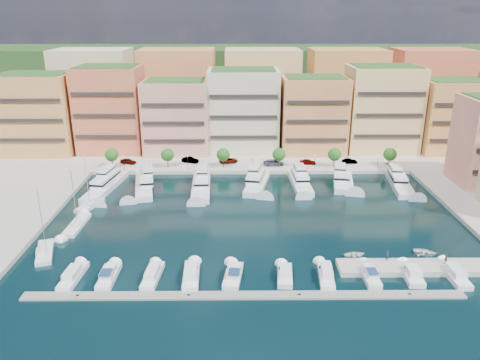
# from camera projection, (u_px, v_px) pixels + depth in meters

# --- Properties ---
(ground) EXTENTS (400.00, 400.00, 0.00)m
(ground) POSITION_uv_depth(u_px,v_px,m) (255.00, 219.00, 104.18)
(ground) COLOR black
(ground) RESTS_ON ground
(north_quay) EXTENTS (220.00, 64.00, 2.00)m
(north_quay) POSITION_uv_depth(u_px,v_px,m) (249.00, 144.00, 162.43)
(north_quay) COLOR #9E998E
(north_quay) RESTS_ON ground
(hillside) EXTENTS (240.00, 40.00, 58.00)m
(hillside) POSITION_uv_depth(u_px,v_px,m) (246.00, 115.00, 207.53)
(hillside) COLOR #1A3415
(hillside) RESTS_ON ground
(south_pontoon) EXTENTS (72.00, 2.20, 0.35)m
(south_pontoon) POSITION_uv_depth(u_px,v_px,m) (244.00, 296.00, 75.98)
(south_pontoon) COLOR gray
(south_pontoon) RESTS_ON ground
(finger_pier) EXTENTS (32.00, 5.00, 2.00)m
(finger_pier) POSITION_uv_depth(u_px,v_px,m) (427.00, 270.00, 83.72)
(finger_pier) COLOR #9E998E
(finger_pier) RESTS_ON ground
(apartment_0) EXTENTS (22.00, 16.50, 24.80)m
(apartment_0) POSITION_uv_depth(u_px,v_px,m) (39.00, 114.00, 146.15)
(apartment_0) COLOR #BC7C44
(apartment_0) RESTS_ON north_quay
(apartment_1) EXTENTS (20.00, 16.50, 26.80)m
(apartment_1) POSITION_uv_depth(u_px,v_px,m) (111.00, 109.00, 147.83)
(apartment_1) COLOR #D45846
(apartment_1) RESTS_ON north_quay
(apartment_2) EXTENTS (20.00, 15.50, 22.80)m
(apartment_2) POSITION_uv_depth(u_px,v_px,m) (177.00, 116.00, 146.78)
(apartment_2) COLOR #F39B87
(apartment_2) RESTS_ON north_quay
(apartment_3) EXTENTS (22.00, 16.50, 25.80)m
(apartment_3) POSITION_uv_depth(u_px,v_px,m) (243.00, 110.00, 148.29)
(apartment_3) COLOR beige
(apartment_3) RESTS_ON north_quay
(apartment_4) EXTENTS (20.00, 15.50, 23.80)m
(apartment_4) POSITION_uv_depth(u_px,v_px,m) (313.00, 115.00, 146.90)
(apartment_4) COLOR #DF9B53
(apartment_4) RESTS_ON north_quay
(apartment_5) EXTENTS (22.00, 16.50, 26.80)m
(apartment_5) POSITION_uv_depth(u_px,v_px,m) (382.00, 109.00, 148.41)
(apartment_5) COLOR #CFBC6E
(apartment_5) RESTS_ON north_quay
(apartment_6) EXTENTS (20.00, 15.50, 22.80)m
(apartment_6) POSITION_uv_depth(u_px,v_px,m) (452.00, 116.00, 147.37)
(apartment_6) COLOR #BC7C44
(apartment_6) RESTS_ON north_quay
(backblock_0) EXTENTS (26.00, 18.00, 30.00)m
(backblock_0) POSITION_uv_depth(u_px,v_px,m) (95.00, 92.00, 167.86)
(backblock_0) COLOR beige
(backblock_0) RESTS_ON north_quay
(backblock_1) EXTENTS (26.00, 18.00, 30.00)m
(backblock_1) POSITION_uv_depth(u_px,v_px,m) (179.00, 92.00, 168.06)
(backblock_1) COLOR #DF9B53
(backblock_1) RESTS_ON north_quay
(backblock_2) EXTENTS (26.00, 18.00, 30.00)m
(backblock_2) POSITION_uv_depth(u_px,v_px,m) (262.00, 92.00, 168.26)
(backblock_2) COLOR #CFBC6E
(backblock_2) RESTS_ON north_quay
(backblock_3) EXTENTS (26.00, 18.00, 30.00)m
(backblock_3) POSITION_uv_depth(u_px,v_px,m) (345.00, 92.00, 168.47)
(backblock_3) COLOR #BC7C44
(backblock_3) RESTS_ON north_quay
(backblock_4) EXTENTS (26.00, 18.00, 30.00)m
(backblock_4) POSITION_uv_depth(u_px,v_px,m) (428.00, 92.00, 168.67)
(backblock_4) COLOR #D45846
(backblock_4) RESTS_ON north_quay
(tree_0) EXTENTS (3.80, 3.80, 5.65)m
(tree_0) POSITION_uv_depth(u_px,v_px,m) (112.00, 155.00, 133.76)
(tree_0) COLOR #473323
(tree_0) RESTS_ON north_quay
(tree_1) EXTENTS (3.80, 3.80, 5.65)m
(tree_1) POSITION_uv_depth(u_px,v_px,m) (167.00, 155.00, 133.87)
(tree_1) COLOR #473323
(tree_1) RESTS_ON north_quay
(tree_2) EXTENTS (3.80, 3.80, 5.65)m
(tree_2) POSITION_uv_depth(u_px,v_px,m) (223.00, 155.00, 133.98)
(tree_2) COLOR #473323
(tree_2) RESTS_ON north_quay
(tree_3) EXTENTS (3.80, 3.80, 5.65)m
(tree_3) POSITION_uv_depth(u_px,v_px,m) (279.00, 155.00, 134.09)
(tree_3) COLOR #473323
(tree_3) RESTS_ON north_quay
(tree_4) EXTENTS (3.80, 3.80, 5.65)m
(tree_4) POSITION_uv_depth(u_px,v_px,m) (335.00, 154.00, 134.19)
(tree_4) COLOR #473323
(tree_4) RESTS_ON north_quay
(tree_5) EXTENTS (3.80, 3.80, 5.65)m
(tree_5) POSITION_uv_depth(u_px,v_px,m) (390.00, 154.00, 134.30)
(tree_5) COLOR #473323
(tree_5) RESTS_ON north_quay
(lamppost_0) EXTENTS (0.30, 0.30, 4.20)m
(lamppost_0) POSITION_uv_depth(u_px,v_px,m) (124.00, 160.00, 131.94)
(lamppost_0) COLOR black
(lamppost_0) RESTS_ON north_quay
(lamppost_1) EXTENTS (0.30, 0.30, 4.20)m
(lamppost_1) POSITION_uv_depth(u_px,v_px,m) (188.00, 160.00, 132.06)
(lamppost_1) COLOR black
(lamppost_1) RESTS_ON north_quay
(lamppost_2) EXTENTS (0.30, 0.30, 4.20)m
(lamppost_2) POSITION_uv_depth(u_px,v_px,m) (251.00, 160.00, 132.19)
(lamppost_2) COLOR black
(lamppost_2) RESTS_ON north_quay
(lamppost_3) EXTENTS (0.30, 0.30, 4.20)m
(lamppost_3) POSITION_uv_depth(u_px,v_px,m) (315.00, 160.00, 132.31)
(lamppost_3) COLOR black
(lamppost_3) RESTS_ON north_quay
(lamppost_4) EXTENTS (0.30, 0.30, 4.20)m
(lamppost_4) POSITION_uv_depth(u_px,v_px,m) (378.00, 160.00, 132.43)
(lamppost_4) COLOR black
(lamppost_4) RESTS_ON north_quay
(yacht_0) EXTENTS (7.38, 21.91, 7.30)m
(yacht_0) POSITION_uv_depth(u_px,v_px,m) (106.00, 184.00, 121.50)
(yacht_0) COLOR silver
(yacht_0) RESTS_ON ground
(yacht_1) EXTENTS (7.91, 20.47, 7.30)m
(yacht_1) POSITION_uv_depth(u_px,v_px,m) (144.00, 184.00, 122.19)
(yacht_1) COLOR silver
(yacht_1) RESTS_ON ground
(yacht_2) EXTENTS (5.38, 21.21, 7.30)m
(yacht_2) POSITION_uv_depth(u_px,v_px,m) (201.00, 184.00, 121.87)
(yacht_2) COLOR silver
(yacht_2) RESTS_ON ground
(yacht_3) EXTENTS (7.93, 17.86, 7.30)m
(yacht_3) POSITION_uv_depth(u_px,v_px,m) (257.00, 181.00, 123.57)
(yacht_3) COLOR silver
(yacht_3) RESTS_ON ground
(yacht_4) EXTENTS (5.04, 17.33, 7.30)m
(yacht_4) POSITION_uv_depth(u_px,v_px,m) (300.00, 181.00, 123.72)
(yacht_4) COLOR silver
(yacht_4) RESTS_ON ground
(yacht_5) EXTENTS (7.43, 15.80, 7.30)m
(yacht_5) POSITION_uv_depth(u_px,v_px,m) (343.00, 180.00, 124.64)
(yacht_5) COLOR silver
(yacht_5) RESTS_ON ground
(yacht_6) EXTENTS (6.54, 18.97, 7.30)m
(yacht_6) POSITION_uv_depth(u_px,v_px,m) (399.00, 182.00, 123.28)
(yacht_6) COLOR silver
(yacht_6) RESTS_ON ground
(cruiser_0) EXTENTS (3.13, 9.05, 2.55)m
(cruiser_0) POSITION_uv_depth(u_px,v_px,m) (73.00, 276.00, 80.66)
(cruiser_0) COLOR white
(cruiser_0) RESTS_ON ground
(cruiser_1) EXTENTS (2.68, 8.38, 2.66)m
(cruiser_1) POSITION_uv_depth(u_px,v_px,m) (109.00, 276.00, 80.69)
(cruiser_1) COLOR white
(cruiser_1) RESTS_ON ground
(cruiser_2) EXTENTS (3.08, 8.77, 2.55)m
(cruiser_2) POSITION_uv_depth(u_px,v_px,m) (153.00, 276.00, 80.76)
(cruiser_2) COLOR white
(cruiser_2) RESTS_ON ground
(cruiser_3) EXTENTS (3.03, 9.21, 2.55)m
(cruiser_3) POSITION_uv_depth(u_px,v_px,m) (191.00, 276.00, 80.80)
(cruiser_3) COLOR white
(cruiser_3) RESTS_ON ground
(cruiser_4) EXTENTS (3.70, 8.31, 2.66)m
(cruiser_4) POSITION_uv_depth(u_px,v_px,m) (233.00, 276.00, 80.84)
(cruiser_4) COLOR white
(cruiser_4) RESTS_ON ground
(cruiser_5) EXTENTS (3.11, 7.42, 2.55)m
(cruiser_5) POSITION_uv_depth(u_px,v_px,m) (285.00, 275.00, 80.93)
(cruiser_5) COLOR white
(cruiser_5) RESTS_ON ground
(cruiser_6) EXTENTS (3.15, 9.01, 2.55)m
(cruiser_6) POSITION_uv_depth(u_px,v_px,m) (326.00, 275.00, 80.96)
(cruiser_6) COLOR white
(cruiser_6) RESTS_ON ground
(cruiser_7) EXTENTS (2.45, 7.77, 2.66)m
(cruiser_7) POSITION_uv_depth(u_px,v_px,m) (369.00, 275.00, 81.00)
(cruiser_7) COLOR white
(cruiser_7) RESTS_ON ground
(cruiser_8) EXTENTS (3.19, 7.40, 2.55)m
(cruiser_8) POSITION_uv_depth(u_px,v_px,m) (412.00, 275.00, 81.08)
(cruiser_8) COLOR white
(cruiser_8) RESTS_ON ground
(cruiser_9) EXTENTS (2.78, 8.86, 2.55)m
(cruiser_9) POSITION_uv_depth(u_px,v_px,m) (454.00, 275.00, 81.11)
(cruiser_9) COLOR white
(cruiser_9) RESTS_ON ground
(sailboat_0) EXTENTS (5.53, 9.95, 13.20)m
(sailboat_0) POSITION_uv_depth(u_px,v_px,m) (45.00, 253.00, 88.98)
(sailboat_0) COLOR silver
(sailboat_0) RESTS_ON ground
(sailboat_1) EXTENTS (3.18, 10.91, 13.20)m
(sailboat_1) POSITION_uv_depth(u_px,v_px,m) (77.00, 226.00, 100.16)
(sailboat_1) COLOR silver
(sailboat_1) RESTS_ON ground
(sailboat_2) EXTENTS (5.33, 8.94, 13.20)m
(sailboat_2) POSITION_uv_depth(u_px,v_px,m) (90.00, 206.00, 110.24)
(sailboat_2) COLOR silver
(sailboat_2) RESTS_ON ground
(tender_3) EXTENTS (1.47, 1.28, 0.74)m
(tender_3) POSITION_uv_depth(u_px,v_px,m) (464.00, 259.00, 86.46)
(tender_3) COLOR beige
(tender_3) RESTS_ON ground
(tender_2) EXTENTS (4.91, 4.12, 0.87)m
(tender_2) POSITION_uv_depth(u_px,v_px,m) (425.00, 252.00, 88.89)
(tender_2) COLOR white
(tender_2) RESTS_ON ground
(tender_0) EXTENTS (4.74, 3.89, 0.86)m
(tender_0) POSITION_uv_depth(u_px,v_px,m) (355.00, 255.00, 87.93)
(tender_0) COLOR silver
(tender_0) RESTS_ON ground
(tender_1) EXTENTS (1.93, 1.79, 0.84)m
(tender_1) POSITION_uv_depth(u_px,v_px,m) (393.00, 259.00, 86.36)
(tender_1) COLOR beige
(tender_1) RESTS_ON ground
(car_0) EXTENTS (5.05, 3.22, 1.60)m
(car_0) POSITION_uv_depth(u_px,v_px,m) (128.00, 161.00, 137.91)
(car_0) COLOR gray
(car_0) RESTS_ON north_quay
(car_1) EXTENTS (5.42, 3.34, 1.68)m
(car_1) POSITION_uv_depth(u_px,v_px,m) (190.00, 160.00, 138.92)
(car_1) COLOR gray
(car_1) RESTS_ON north_quay
(car_2) EXTENTS (6.10, 4.11, 1.55)m
(car_2) POSITION_uv_depth(u_px,v_px,m) (229.00, 160.00, 138.87)
(car_2) COLOR gray
(car_2) RESTS_ON north_quay
(car_3) EXTENTS (6.10, 2.85, 1.72)m
(car_3) POSITION_uv_depth(u_px,v_px,m) (273.00, 163.00, 136.48)
(car_3) COLOR gray
(car_3) RESTS_ON north_quay
(car_4) EXTENTS (4.81, 2.37, 1.58)m
(car_4) POSITION_uv_depth(u_px,v_px,m) (308.00, 162.00, 137.48)
(car_4) COLOR gray
(car_4) RESTS_ON north_quay
(car_5) EXTENTS (4.54, 1.83, 1.47)m
(car_5) POSITION_uv_depth(u_px,v_px,m) (350.00, 161.00, 138.15)
(car_5) COLOR gray
(car_5) RESTS_ON north_quay
(person_0) EXTENTS (0.59, 0.79, 1.97)m
(person_0) POSITION_uv_depth(u_px,v_px,m) (387.00, 256.00, 84.53)
(person_0) COLOR #252449
(person_0) RESTS_ON finger_pier
(person_1) EXTENTS (0.93, 0.75, 1.82)m
(person_1) POSITION_uv_depth(u_px,v_px,m) (445.00, 259.00, 83.63)
(person_1) COLOR #47332B
(person_1) RESTS_ON finger_pier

